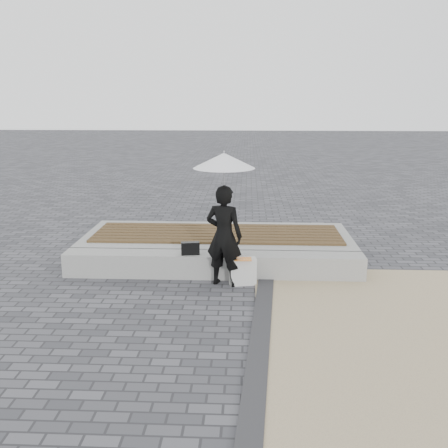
# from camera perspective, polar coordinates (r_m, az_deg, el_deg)

# --- Properties ---
(ground) EXTENTS (80.00, 80.00, 0.00)m
(ground) POSITION_cam_1_polar(r_m,az_deg,el_deg) (7.16, -2.08, -10.14)
(ground) COLOR #505055
(ground) RESTS_ON ground
(edging_band) EXTENTS (0.61, 5.20, 0.04)m
(edging_band) POSITION_cam_1_polar(r_m,az_deg,el_deg) (6.68, 4.12, -11.85)
(edging_band) COLOR #2F2F31
(edging_band) RESTS_ON ground
(seating_ledge) EXTENTS (5.00, 0.45, 0.40)m
(seating_ledge) POSITION_cam_1_polar(r_m,az_deg,el_deg) (8.58, -1.22, -4.55)
(seating_ledge) COLOR #9D9D97
(seating_ledge) RESTS_ON ground
(timber_platform) EXTENTS (5.00, 2.00, 0.40)m
(timber_platform) POSITION_cam_1_polar(r_m,az_deg,el_deg) (9.72, -0.74, -2.30)
(timber_platform) COLOR gray
(timber_platform) RESTS_ON ground
(timber_decking) EXTENTS (4.60, 1.40, 0.04)m
(timber_decking) POSITION_cam_1_polar(r_m,az_deg,el_deg) (9.66, -0.75, -1.05)
(timber_decking) COLOR brown
(timber_decking) RESTS_ON timber_platform
(woman) EXTENTS (0.68, 0.54, 1.62)m
(woman) POSITION_cam_1_polar(r_m,az_deg,el_deg) (8.02, 0.00, -1.32)
(woman) COLOR black
(woman) RESTS_ON ground
(parasol) EXTENTS (0.95, 0.95, 1.21)m
(parasol) POSITION_cam_1_polar(r_m,az_deg,el_deg) (7.79, 0.00, 7.09)
(parasol) COLOR #A3A3A8
(parasol) RESTS_ON ground
(handbag) EXTENTS (0.31, 0.15, 0.21)m
(handbag) POSITION_cam_1_polar(r_m,az_deg,el_deg) (8.43, -3.78, -2.73)
(handbag) COLOR black
(handbag) RESTS_ON seating_ledge
(canvas_tote) EXTENTS (0.44, 0.26, 0.44)m
(canvas_tote) POSITION_cam_1_polar(r_m,az_deg,el_deg) (8.20, 2.12, -5.31)
(canvas_tote) COLOR silver
(canvas_tote) RESTS_ON ground
(magazine) EXTENTS (0.28, 0.21, 0.01)m
(magazine) POSITION_cam_1_polar(r_m,az_deg,el_deg) (8.08, 2.13, -3.92)
(magazine) COLOR #EA4725
(magazine) RESTS_ON canvas_tote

